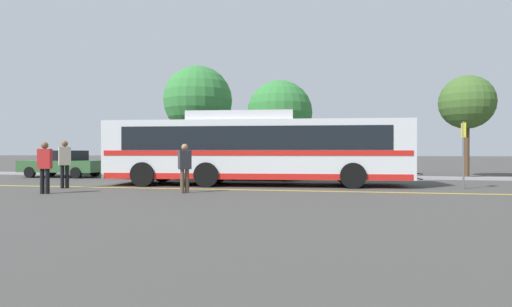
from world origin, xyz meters
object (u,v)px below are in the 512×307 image
at_px(parked_car_1, 162,164).
at_px(pedestrian_2, 45,164).
at_px(parked_car_0, 64,164).
at_px(pedestrian_0, 185,165).
at_px(transit_bus, 256,148).
at_px(bus_stop_sign, 463,147).
at_px(pedestrian_1, 65,161).
at_px(tree_0, 467,103).
at_px(parked_car_2, 261,167).
at_px(tree_3, 198,100).
at_px(tree_1, 280,113).

xyz_separation_m(parked_car_1, pedestrian_2, (-0.71, -7.97, 0.27)).
distance_m(parked_car_0, pedestrian_0, 11.84).
height_order(transit_bus, bus_stop_sign, transit_bus).
height_order(pedestrian_1, tree_0, tree_0).
bearing_deg(bus_stop_sign, parked_car_2, -117.75).
bearing_deg(bus_stop_sign, pedestrian_0, -76.28).
height_order(transit_bus, parked_car_1, transit_bus).
bearing_deg(pedestrian_2, pedestrian_0, -179.97).
relative_size(parked_car_0, tree_3, 0.67).
distance_m(pedestrian_0, tree_1, 13.74).
bearing_deg(tree_0, pedestrian_2, -144.62).
distance_m(pedestrian_0, pedestrian_1, 5.34).
relative_size(parked_car_0, parked_car_1, 0.92).
bearing_deg(transit_bus, tree_0, 119.79).
bearing_deg(pedestrian_2, transit_bus, -156.65).
height_order(tree_0, tree_1, tree_1).
xyz_separation_m(parked_car_0, tree_3, (6.64, 3.50, 3.82)).
bearing_deg(parked_car_1, tree_1, -43.94).
xyz_separation_m(parked_car_2, pedestrian_0, (-1.49, -6.92, 0.31)).
distance_m(parked_car_2, bus_stop_sign, 9.25).
distance_m(bus_stop_sign, tree_3, 15.03).
xyz_separation_m(parked_car_0, pedestrian_1, (4.40, -5.96, 0.33)).
bearing_deg(pedestrian_1, pedestrian_2, -113.38).
xyz_separation_m(parked_car_1, tree_0, (16.37, 4.15, 3.43)).
bearing_deg(parked_car_1, tree_3, -17.02).
bearing_deg(parked_car_0, parked_car_1, -89.89).
relative_size(parked_car_1, bus_stop_sign, 1.88).
relative_size(parked_car_1, parked_car_2, 1.21).
bearing_deg(tree_1, parked_car_1, -130.74).
bearing_deg(pedestrian_1, parked_car_0, 83.95).
distance_m(pedestrian_2, bus_stop_sign, 15.20).
bearing_deg(tree_1, bus_stop_sign, -50.26).
distance_m(pedestrian_0, bus_stop_sign, 10.51).
bearing_deg(parked_car_2, tree_3, -128.91).
height_order(transit_bus, parked_car_2, transit_bus).
height_order(transit_bus, tree_3, tree_3).
relative_size(parked_car_2, tree_0, 0.71).
relative_size(parked_car_0, bus_stop_sign, 1.74).
bearing_deg(parked_car_2, tree_1, 176.71).
bearing_deg(transit_bus, parked_car_2, -179.09).
relative_size(transit_bus, tree_1, 2.12).
bearing_deg(parked_car_0, tree_3, -62.54).
distance_m(parked_car_1, tree_1, 9.07).
distance_m(pedestrian_1, tree_1, 14.51).
bearing_deg(parked_car_0, pedestrian_0, -125.58).
distance_m(parked_car_0, pedestrian_2, 9.43).
distance_m(parked_car_1, bus_stop_sign, 14.30).
relative_size(parked_car_0, tree_1, 0.73).
xyz_separation_m(transit_bus, tree_0, (10.69, 7.36, 2.60)).
bearing_deg(pedestrian_2, bus_stop_sign, -176.48).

